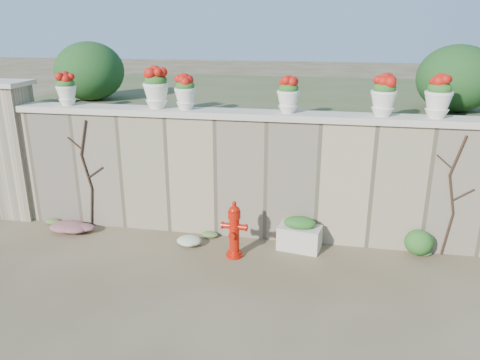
# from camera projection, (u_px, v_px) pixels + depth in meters

# --- Properties ---
(ground) EXTENTS (80.00, 80.00, 0.00)m
(ground) POSITION_uv_depth(u_px,v_px,m) (218.00, 287.00, 6.39)
(ground) COLOR brown
(ground) RESTS_ON ground
(stone_wall) EXTENTS (8.00, 0.40, 2.00)m
(stone_wall) POSITION_uv_depth(u_px,v_px,m) (242.00, 177.00, 7.75)
(stone_wall) COLOR #9C8A68
(stone_wall) RESTS_ON ground
(wall_cap) EXTENTS (8.10, 0.52, 0.10)m
(wall_cap) POSITION_uv_depth(u_px,v_px,m) (243.00, 114.00, 7.41)
(wall_cap) COLOR beige
(wall_cap) RESTS_ON stone_wall
(gate_pillar) EXTENTS (0.72, 0.72, 2.48)m
(gate_pillar) POSITION_uv_depth(u_px,v_px,m) (16.00, 150.00, 8.40)
(gate_pillar) COLOR #9C8A68
(gate_pillar) RESTS_ON ground
(raised_fill) EXTENTS (9.00, 6.00, 2.00)m
(raised_fill) POSITION_uv_depth(u_px,v_px,m) (268.00, 134.00, 10.72)
(raised_fill) COLOR #384C23
(raised_fill) RESTS_ON ground
(back_shrub_left) EXTENTS (1.30, 1.30, 1.10)m
(back_shrub_left) POSITION_uv_depth(u_px,v_px,m) (90.00, 71.00, 8.94)
(back_shrub_left) COLOR #143814
(back_shrub_left) RESTS_ON raised_fill
(back_shrub_right) EXTENTS (1.30, 1.30, 1.10)m
(back_shrub_right) POSITION_uv_depth(u_px,v_px,m) (457.00, 78.00, 7.76)
(back_shrub_right) COLOR #143814
(back_shrub_right) RESTS_ON raised_fill
(vine_left) EXTENTS (0.60, 0.04, 1.91)m
(vine_left) POSITION_uv_depth(u_px,v_px,m) (87.00, 172.00, 8.02)
(vine_left) COLOR black
(vine_left) RESTS_ON ground
(vine_right) EXTENTS (0.60, 0.04, 1.91)m
(vine_right) POSITION_uv_depth(u_px,v_px,m) (452.00, 195.00, 6.97)
(vine_right) COLOR black
(vine_right) RESTS_ON ground
(fire_hydrant) EXTENTS (0.39, 0.28, 0.91)m
(fire_hydrant) POSITION_uv_depth(u_px,v_px,m) (234.00, 229.00, 7.08)
(fire_hydrant) COLOR #B31406
(fire_hydrant) RESTS_ON ground
(planter_box) EXTENTS (0.71, 0.49, 0.55)m
(planter_box) POSITION_uv_depth(u_px,v_px,m) (300.00, 234.00, 7.39)
(planter_box) COLOR beige
(planter_box) RESTS_ON ground
(green_shrub) EXTENTS (0.57, 0.52, 0.55)m
(green_shrub) POSITION_uv_depth(u_px,v_px,m) (422.00, 240.00, 7.14)
(green_shrub) COLOR #1E5119
(green_shrub) RESTS_ON ground
(magenta_clump) EXTENTS (0.83, 0.55, 0.22)m
(magenta_clump) POSITION_uv_depth(u_px,v_px,m) (72.00, 228.00, 7.97)
(magenta_clump) COLOR #B72466
(magenta_clump) RESTS_ON ground
(white_flowers) EXTENTS (0.55, 0.44, 0.20)m
(white_flowers) POSITION_uv_depth(u_px,v_px,m) (183.00, 240.00, 7.54)
(white_flowers) COLOR white
(white_flowers) RESTS_ON ground
(urn_pot_0) EXTENTS (0.34, 0.34, 0.53)m
(urn_pot_0) POSITION_uv_depth(u_px,v_px,m) (66.00, 90.00, 7.85)
(urn_pot_0) COLOR silver
(urn_pot_0) RESTS_ON wall_cap
(urn_pot_1) EXTENTS (0.42, 0.42, 0.66)m
(urn_pot_1) POSITION_uv_depth(u_px,v_px,m) (156.00, 88.00, 7.54)
(urn_pot_1) COLOR silver
(urn_pot_1) RESTS_ON wall_cap
(urn_pot_2) EXTENTS (0.35, 0.35, 0.55)m
(urn_pot_2) POSITION_uv_depth(u_px,v_px,m) (185.00, 92.00, 7.47)
(urn_pot_2) COLOR silver
(urn_pot_2) RESTS_ON wall_cap
(urn_pot_3) EXTENTS (0.35, 0.35, 0.55)m
(urn_pot_3) POSITION_uv_depth(u_px,v_px,m) (288.00, 95.00, 7.18)
(urn_pot_3) COLOR silver
(urn_pot_3) RESTS_ON wall_cap
(urn_pot_4) EXTENTS (0.39, 0.39, 0.61)m
(urn_pot_4) POSITION_uv_depth(u_px,v_px,m) (384.00, 96.00, 6.92)
(urn_pot_4) COLOR silver
(urn_pot_4) RESTS_ON wall_cap
(urn_pot_5) EXTENTS (0.40, 0.40, 0.62)m
(urn_pot_5) POSITION_uv_depth(u_px,v_px,m) (439.00, 97.00, 6.78)
(urn_pot_5) COLOR silver
(urn_pot_5) RESTS_ON wall_cap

